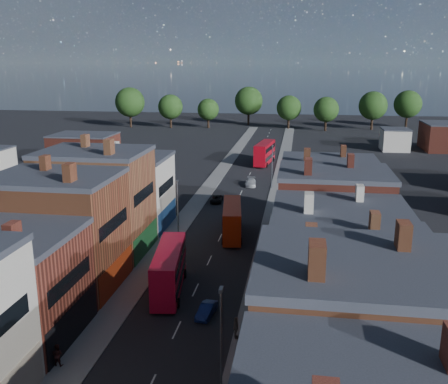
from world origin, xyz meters
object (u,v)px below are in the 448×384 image
(car_1, at_px, (207,310))
(ped_3, at_px, (236,328))
(car_3, at_px, (251,183))
(ped_1, at_px, (57,355))
(bus_2, at_px, (265,153))
(car_2, at_px, (216,199))
(bus_0, at_px, (169,269))
(bus_1, at_px, (232,219))

(car_1, xyz_separation_m, ped_3, (3.18, -3.57, 0.53))
(car_3, bearing_deg, ped_1, -101.98)
(bus_2, xyz_separation_m, car_2, (-5.57, -33.66, -2.15))
(car_3, bearing_deg, bus_0, -98.15)
(car_1, bearing_deg, car_3, 98.82)
(bus_1, distance_m, ped_3, 25.81)
(bus_1, relative_size, ped_3, 5.34)
(car_2, bearing_deg, ped_1, -98.03)
(bus_2, relative_size, car_3, 2.60)
(bus_2, bearing_deg, bus_1, -83.27)
(bus_2, bearing_deg, ped_3, -80.11)
(car_3, distance_m, ped_1, 60.71)
(car_2, relative_size, car_3, 0.87)
(car_1, xyz_separation_m, ped_1, (-9.82, -9.48, 0.44))
(bus_2, bearing_deg, car_2, -91.84)
(bus_1, distance_m, car_2, 17.18)
(car_3, distance_m, ped_3, 54.30)
(bus_2, relative_size, car_1, 3.45)
(ped_1, relative_size, ped_3, 0.91)
(bus_2, bearing_deg, car_3, -85.18)
(car_3, bearing_deg, car_1, -92.50)
(bus_0, height_order, bus_1, bus_0)
(car_2, relative_size, ped_3, 2.05)
(bus_0, distance_m, car_3, 46.35)
(bus_2, xyz_separation_m, ped_3, (3.08, -75.53, -1.61))
(bus_0, bearing_deg, bus_1, 69.33)
(ped_3, bearing_deg, bus_1, -6.19)
(car_1, distance_m, ped_1, 13.66)
(bus_0, xyz_separation_m, ped_3, (7.82, -7.97, -1.38))
(bus_2, bearing_deg, bus_0, -86.46)
(car_2, xyz_separation_m, ped_3, (8.65, -41.87, 0.54))
(bus_1, relative_size, car_1, 3.03)
(bus_0, relative_size, bus_1, 1.04)
(bus_2, height_order, car_2, bus_2)
(car_1, bearing_deg, bus_1, 99.40)
(bus_2, relative_size, car_2, 2.97)
(bus_2, relative_size, ped_3, 6.08)
(bus_0, distance_m, bus_2, 67.72)
(car_2, bearing_deg, car_3, 66.83)
(bus_1, height_order, car_3, bus_1)
(bus_1, xyz_separation_m, bus_2, (0.72, 50.04, 0.33))
(ped_3, bearing_deg, car_3, -10.33)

